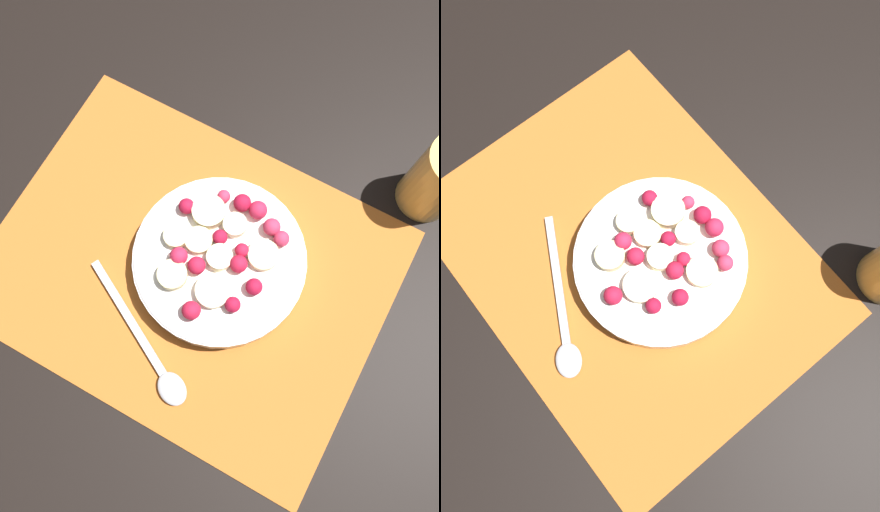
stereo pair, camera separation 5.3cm
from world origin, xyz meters
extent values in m
plane|color=black|center=(0.00, 0.00, 0.00)|extent=(3.00, 3.00, 0.00)
cube|color=#B26023|center=(0.00, 0.00, 0.00)|extent=(0.44, 0.34, 0.01)
cylinder|color=white|center=(-0.03, -0.02, 0.02)|extent=(0.19, 0.19, 0.03)
torus|color=white|center=(-0.03, -0.02, 0.03)|extent=(0.19, 0.19, 0.01)
cylinder|color=white|center=(-0.03, -0.02, 0.03)|extent=(0.17, 0.17, 0.00)
cylinder|color=beige|center=(0.01, -0.06, 0.04)|extent=(0.05, 0.05, 0.01)
cylinder|color=beige|center=(0.01, 0.02, 0.04)|extent=(0.05, 0.05, 0.01)
cylinder|color=#F4EAB7|center=(-0.03, -0.02, 0.04)|extent=(0.03, 0.03, 0.01)
cylinder|color=beige|center=(0.00, -0.03, 0.04)|extent=(0.04, 0.04, 0.01)
cylinder|color=#F4EAB7|center=(-0.04, 0.02, 0.04)|extent=(0.05, 0.05, 0.01)
cylinder|color=beige|center=(-0.07, -0.05, 0.04)|extent=(0.04, 0.04, 0.01)
cylinder|color=#F4EAB7|center=(-0.03, -0.06, 0.04)|extent=(0.03, 0.03, 0.01)
cylinder|color=beige|center=(0.02, -0.02, 0.04)|extent=(0.04, 0.04, 0.01)
sphere|color=red|center=(-0.05, -0.02, 0.05)|extent=(0.02, 0.02, 0.02)
sphere|color=#DB3356|center=(0.00, -0.08, 0.04)|extent=(0.01, 0.01, 0.01)
sphere|color=#B21433|center=(-0.08, -0.01, 0.05)|extent=(0.02, 0.02, 0.02)
sphere|color=#B21433|center=(-0.02, -0.04, 0.04)|extent=(0.02, 0.02, 0.02)
sphere|color=#B21433|center=(-0.02, -0.09, 0.05)|extent=(0.02, 0.02, 0.02)
sphere|color=#D12347|center=(-0.04, -0.09, 0.05)|extent=(0.02, 0.02, 0.02)
sphere|color=red|center=(-0.03, 0.04, 0.05)|extent=(0.02, 0.02, 0.02)
sphere|color=#B21433|center=(-0.07, 0.02, 0.04)|extent=(0.02, 0.02, 0.02)
sphere|color=#DB3356|center=(-0.08, -0.07, 0.05)|extent=(0.02, 0.02, 0.02)
sphere|color=red|center=(-0.01, 0.00, 0.05)|extent=(0.02, 0.02, 0.02)
sphere|color=#B21433|center=(0.03, -0.05, 0.05)|extent=(0.02, 0.02, 0.02)
sphere|color=#DB3356|center=(-0.06, -0.08, 0.05)|extent=(0.02, 0.02, 0.02)
sphere|color=#D12347|center=(0.01, 0.00, 0.05)|extent=(0.02, 0.02, 0.02)
sphere|color=red|center=(-0.05, -0.04, 0.04)|extent=(0.02, 0.02, 0.02)
cube|color=#B2B2B7|center=(0.03, 0.08, 0.01)|extent=(0.14, 0.08, 0.00)
ellipsoid|color=#B2B2B7|center=(-0.05, 0.12, 0.01)|extent=(0.05, 0.04, 0.01)
camera|label=1|loc=(-0.09, 0.10, 0.56)|focal=35.00mm
camera|label=2|loc=(-0.14, 0.06, 0.56)|focal=35.00mm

